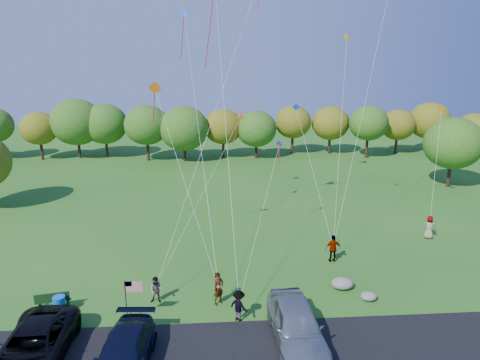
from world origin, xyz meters
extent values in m
plane|color=#265F1B|center=(0.00, 0.00, 0.00)|extent=(140.00, 140.00, 0.00)
cylinder|color=#3B2215|center=(-25.53, 39.40, 1.38)|extent=(0.36, 0.36, 2.76)
ellipsoid|color=#265D18|center=(-25.53, 39.40, 4.53)|extent=(5.45, 5.45, 4.91)
cylinder|color=#3B2215|center=(-20.44, 38.58, 1.50)|extent=(0.36, 0.36, 2.99)
ellipsoid|color=#2E6018|center=(-20.44, 38.58, 4.74)|extent=(5.36, 5.36, 4.83)
cylinder|color=#3B2215|center=(-14.46, 36.51, 1.29)|extent=(0.36, 0.36, 2.58)
ellipsoid|color=#2E6018|center=(-14.46, 36.51, 4.34)|extent=(5.42, 5.42, 4.88)
cylinder|color=#3B2215|center=(-10.73, 37.85, 1.48)|extent=(0.36, 0.36, 2.96)
ellipsoid|color=#2E6018|center=(-10.73, 37.85, 5.21)|extent=(6.93, 6.93, 6.24)
cylinder|color=#3B2215|center=(-4.50, 37.02, 1.33)|extent=(0.36, 0.36, 2.66)
ellipsoid|color=#2E6018|center=(-4.50, 37.02, 4.86)|extent=(6.77, 6.77, 6.09)
cylinder|color=#3B2215|center=(0.39, 36.25, 1.36)|extent=(0.36, 0.36, 2.72)
ellipsoid|color=#2E6018|center=(0.39, 36.25, 4.33)|extent=(4.96, 4.96, 4.47)
cylinder|color=#3B2215|center=(5.76, 36.98, 1.24)|extent=(0.36, 0.36, 2.48)
ellipsoid|color=#265D18|center=(5.76, 36.98, 4.74)|extent=(6.95, 6.95, 6.25)
cylinder|color=#3B2215|center=(10.66, 39.19, 1.53)|extent=(0.36, 0.36, 3.07)
ellipsoid|color=#2E6018|center=(10.66, 39.19, 5.08)|extent=(6.19, 6.19, 5.57)
cylinder|color=#3B2215|center=(14.89, 37.87, 1.34)|extent=(0.36, 0.36, 2.67)
ellipsoid|color=#2E6018|center=(14.89, 37.87, 4.67)|extent=(6.15, 6.15, 5.53)
cylinder|color=#3B2215|center=(19.45, 37.26, 1.48)|extent=(0.36, 0.36, 2.95)
ellipsoid|color=#265D18|center=(19.45, 37.26, 4.71)|extent=(5.41, 5.41, 4.87)
cylinder|color=#3B2215|center=(24.88, 38.73, 1.43)|extent=(0.36, 0.36, 2.87)
ellipsoid|color=#265D18|center=(24.88, 38.73, 5.19)|extent=(7.15, 7.15, 6.44)
cylinder|color=#3B2215|center=(30.78, 38.33, 1.21)|extent=(0.36, 0.36, 2.42)
ellipsoid|color=#265D18|center=(30.78, 38.33, 4.13)|extent=(5.29, 5.29, 4.76)
cylinder|color=#3B2215|center=(34.29, 38.87, 1.17)|extent=(0.36, 0.36, 2.35)
ellipsoid|color=#2E6018|center=(34.29, 38.87, 4.00)|extent=(5.08, 5.08, 4.57)
cylinder|color=#3B2215|center=(24.00, 22.00, 1.40)|extent=(0.36, 0.36, 2.80)
ellipsoid|color=#265D18|center=(24.00, 22.00, 4.75)|extent=(6.00, 6.00, 5.40)
imported|color=black|center=(-9.33, -3.54, 0.89)|extent=(2.84, 6.03, 1.67)
imported|color=black|center=(-5.22, -4.36, 0.84)|extent=(2.54, 5.54, 1.57)
imported|color=#9AA1A4|center=(2.64, -2.89, 1.02)|extent=(2.48, 5.73, 1.92)
imported|color=#4C4C59|center=(-1.01, 0.87, 0.95)|extent=(0.82, 0.80, 1.90)
imported|color=#4C4C59|center=(-4.48, 1.23, 0.78)|extent=(0.82, 0.67, 1.56)
imported|color=#4C4C59|center=(0.02, -0.80, 0.85)|extent=(1.25, 1.19, 1.70)
imported|color=#4C4C59|center=(6.80, 5.53, 0.95)|extent=(1.13, 0.49, 1.90)
imported|color=#4C4C59|center=(15.19, 8.87, 0.90)|extent=(1.04, 0.91, 1.80)
cube|color=black|center=(-10.06, 1.05, 0.42)|extent=(1.80, 0.43, 0.06)
cube|color=black|center=(-10.06, 0.87, 0.72)|extent=(1.79, 0.37, 0.55)
cube|color=black|center=(-10.81, 1.05, 0.21)|extent=(0.16, 0.46, 0.42)
cube|color=black|center=(-9.31, 1.05, 0.21)|extent=(0.16, 0.46, 0.42)
cylinder|color=blue|center=(-9.56, 0.51, 0.49)|extent=(0.66, 0.66, 0.98)
cylinder|color=black|center=(-5.76, -0.70, 1.23)|extent=(0.05, 0.05, 2.45)
cube|color=red|center=(-5.32, -0.70, 2.11)|extent=(0.88, 0.59, 0.02)
cube|color=navy|center=(-5.58, -0.69, 2.28)|extent=(0.35, 0.02, 0.27)
ellipsoid|color=gray|center=(6.39, 2.00, 0.33)|extent=(1.33, 1.04, 0.66)
ellipsoid|color=slate|center=(7.52, 0.64, 0.24)|extent=(0.92, 0.77, 0.48)
cone|color=blue|center=(-3.07, 13.34, 16.43)|extent=(0.91, 0.73, 0.75)
cone|color=gold|center=(8.57, 11.19, 14.74)|extent=(0.77, 0.57, 0.68)
cube|color=orange|center=(17.98, 14.30, 9.26)|extent=(0.61, 0.25, 0.63)
cube|color=orange|center=(-4.66, 6.74, 11.51)|extent=(0.88, 0.29, 0.85)
cube|color=#1535D3|center=(6.18, 16.76, 9.19)|extent=(0.65, 0.27, 0.66)
cone|color=#C1440D|center=(1.13, 14.14, 8.76)|extent=(0.87, 0.53, 0.75)
cube|color=#3815C4|center=(3.74, 10.34, 7.21)|extent=(0.44, 0.45, 0.57)
camera|label=1|loc=(-1.26, -20.36, 13.21)|focal=32.00mm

